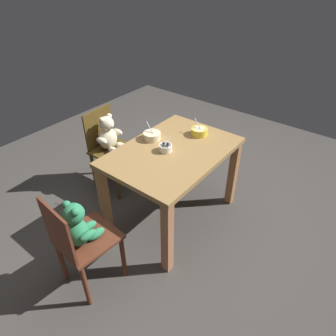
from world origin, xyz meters
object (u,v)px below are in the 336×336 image
Objects in this scene: porridge_bowl_yellow_near_right at (199,131)px; porridge_bowl_white_center at (165,148)px; teddy_chair_far_center at (110,140)px; dining_table at (172,162)px; teddy_chair_near_left at (79,233)px; porridge_bowl_cream_far_center at (152,136)px.

porridge_bowl_yellow_near_right is 1.31× the size of porridge_bowl_white_center.
porridge_bowl_yellow_near_right reaches higher than teddy_chair_far_center.
dining_table is at bearing 175.29° from porridge_bowl_yellow_near_right.
teddy_chair_near_left is 5.15× the size of porridge_bowl_cream_far_center.
dining_table is 1.33× the size of teddy_chair_far_center.
teddy_chair_far_center is at bearing 93.12° from porridge_bowl_cream_far_center.
porridge_bowl_yellow_near_right is (0.36, -0.85, 0.23)m from teddy_chair_far_center.
porridge_bowl_yellow_near_right is (0.37, -0.03, 0.16)m from dining_table.
teddy_chair_far_center is 5.43× the size of porridge_bowl_yellow_near_right.
porridge_bowl_yellow_near_right is at bearing -4.71° from dining_table.
teddy_chair_far_center and teddy_chair_near_left have the same top height.
teddy_chair_far_center is at bearing 89.63° from dining_table.
dining_table is 7.25× the size of porridge_bowl_yellow_near_right.
porridge_bowl_cream_far_center is (-0.33, 0.29, -0.00)m from porridge_bowl_yellow_near_right.
dining_table is 9.46× the size of porridge_bowl_white_center.
porridge_bowl_cream_far_center is (0.04, 0.26, 0.16)m from dining_table.
dining_table is 0.17m from porridge_bowl_white_center.
dining_table is at bearing 2.21° from teddy_chair_near_left.
porridge_bowl_cream_far_center is at bearing -0.47° from teddy_chair_far_center.
porridge_bowl_yellow_near_right is 0.42m from porridge_bowl_white_center.
porridge_bowl_white_center is at bearing 142.25° from dining_table.
porridge_bowl_cream_far_center reaches higher than porridge_bowl_white_center.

